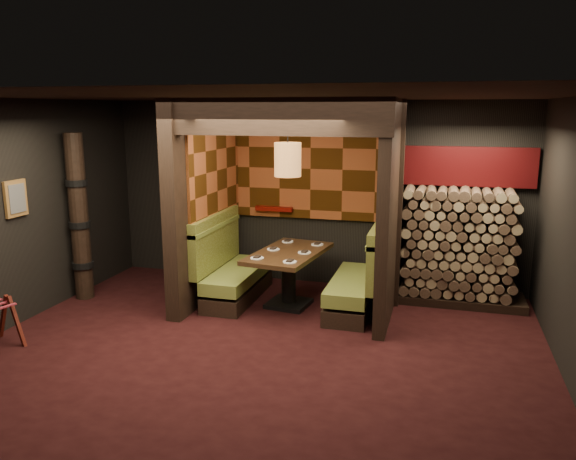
# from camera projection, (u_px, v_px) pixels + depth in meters

# --- Properties ---
(floor) EXTENTS (6.50, 5.50, 0.02)m
(floor) POSITION_uv_depth(u_px,v_px,m) (258.00, 351.00, 6.45)
(floor) COLOR black
(floor) RESTS_ON ground
(ceiling) EXTENTS (6.50, 5.50, 0.02)m
(ceiling) POSITION_uv_depth(u_px,v_px,m) (255.00, 95.00, 5.84)
(ceiling) COLOR black
(ceiling) RESTS_ON ground
(wall_back) EXTENTS (6.50, 0.02, 2.85)m
(wall_back) POSITION_uv_depth(u_px,v_px,m) (313.00, 194.00, 8.74)
(wall_back) COLOR black
(wall_back) RESTS_ON ground
(wall_front) EXTENTS (6.50, 0.02, 2.85)m
(wall_front) POSITION_uv_depth(u_px,v_px,m) (116.00, 318.00, 3.54)
(wall_front) COLOR black
(wall_front) RESTS_ON ground
(wall_left) EXTENTS (0.02, 5.50, 2.85)m
(wall_left) POSITION_uv_depth(u_px,v_px,m) (9.00, 215.00, 6.99)
(wall_left) COLOR black
(wall_left) RESTS_ON ground
(partition_left) EXTENTS (0.20, 2.20, 2.85)m
(partition_left) POSITION_uv_depth(u_px,v_px,m) (204.00, 201.00, 8.05)
(partition_left) COLOR black
(partition_left) RESTS_ON floor
(partition_right) EXTENTS (0.15, 2.10, 2.85)m
(partition_right) POSITION_uv_depth(u_px,v_px,m) (391.00, 209.00, 7.40)
(partition_right) COLOR black
(partition_right) RESTS_ON floor
(header_beam) EXTENTS (2.85, 0.18, 0.44)m
(header_beam) POSITION_uv_depth(u_px,v_px,m) (272.00, 117.00, 6.55)
(header_beam) COLOR black
(header_beam) RESTS_ON partition_left
(tapa_back_panel) EXTENTS (2.40, 0.06, 1.55)m
(tapa_back_panel) POSITION_uv_depth(u_px,v_px,m) (311.00, 169.00, 8.62)
(tapa_back_panel) COLOR brown
(tapa_back_panel) RESTS_ON wall_back
(tapa_side_panel) EXTENTS (0.04, 1.85, 1.45)m
(tapa_side_panel) POSITION_uv_depth(u_px,v_px,m) (216.00, 170.00, 8.09)
(tapa_side_panel) COLOR brown
(tapa_side_panel) RESTS_ON partition_left
(lacquer_shelf) EXTENTS (0.60, 0.12, 0.07)m
(lacquer_shelf) POSITION_uv_depth(u_px,v_px,m) (274.00, 209.00, 8.85)
(lacquer_shelf) COLOR #5E0A06
(lacquer_shelf) RESTS_ON wall_back
(booth_bench_left) EXTENTS (0.68, 1.60, 1.14)m
(booth_bench_left) POSITION_uv_depth(u_px,v_px,m) (231.00, 272.00, 8.16)
(booth_bench_left) COLOR black
(booth_bench_left) RESTS_ON floor
(booth_bench_right) EXTENTS (0.68, 1.60, 1.14)m
(booth_bench_right) POSITION_uv_depth(u_px,v_px,m) (360.00, 282.00, 7.67)
(booth_bench_right) COLOR black
(booth_bench_right) RESTS_ON floor
(dining_table) EXTENTS (1.01, 1.59, 0.79)m
(dining_table) POSITION_uv_depth(u_px,v_px,m) (289.00, 268.00, 7.81)
(dining_table) COLOR black
(dining_table) RESTS_ON floor
(place_settings) EXTENTS (0.78, 1.26, 0.03)m
(place_settings) POSITION_uv_depth(u_px,v_px,m) (289.00, 251.00, 7.76)
(place_settings) COLOR white
(place_settings) RESTS_ON dining_table
(pendant_lamp) EXTENTS (0.36, 0.36, 1.01)m
(pendant_lamp) POSITION_uv_depth(u_px,v_px,m) (288.00, 160.00, 7.45)
(pendant_lamp) COLOR #A76B35
(pendant_lamp) RESTS_ON ceiling
(framed_picture) EXTENTS (0.05, 0.36, 0.46)m
(framed_picture) POSITION_uv_depth(u_px,v_px,m) (16.00, 198.00, 7.04)
(framed_picture) COLOR olive
(framed_picture) RESTS_ON wall_left
(totem_column) EXTENTS (0.31, 0.31, 2.40)m
(totem_column) POSITION_uv_depth(u_px,v_px,m) (79.00, 218.00, 8.03)
(totem_column) COLOR black
(totem_column) RESTS_ON floor
(firewood_stack) EXTENTS (1.73, 0.70, 1.64)m
(firewood_stack) POSITION_uv_depth(u_px,v_px,m) (464.00, 247.00, 7.89)
(firewood_stack) COLOR black
(firewood_stack) RESTS_ON floor
(mosaic_header) EXTENTS (1.83, 0.10, 0.56)m
(mosaic_header) POSITION_uv_depth(u_px,v_px,m) (469.00, 167.00, 7.97)
(mosaic_header) COLOR maroon
(mosaic_header) RESTS_ON wall_back
(bay_front_post) EXTENTS (0.08, 0.08, 2.85)m
(bay_front_post) POSITION_uv_depth(u_px,v_px,m) (399.00, 206.00, 7.63)
(bay_front_post) COLOR black
(bay_front_post) RESTS_ON floor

